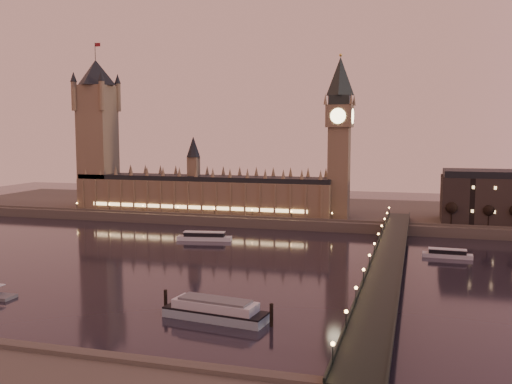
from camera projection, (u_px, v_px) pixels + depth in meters
ground at (187, 263)px, 267.37m from camera, size 700.00×700.00×0.00m
far_embankment at (314, 212)px, 416.51m from camera, size 560.00×130.00×6.00m
palace_of_westminster at (202, 189)px, 391.76m from camera, size 180.00×26.62×52.00m
victoria_tower at (97, 125)px, 409.10m from camera, size 31.68×31.68×118.00m
big_ben at (340, 127)px, 361.46m from camera, size 17.68×17.68×104.00m
westminster_bridge at (387, 263)px, 241.61m from camera, size 13.20×260.00×15.30m
bare_tree_0 at (454, 211)px, 335.97m from camera, size 5.75×5.75×11.69m
bare_tree_1 at (485, 212)px, 331.25m from camera, size 5.75×5.75×11.69m
cruise_boat_a at (204, 236)px, 322.45m from camera, size 31.52×11.69×4.93m
cruise_boat_b at (447, 254)px, 277.90m from camera, size 23.74×6.55×4.36m
moored_barge at (215, 310)px, 186.12m from camera, size 39.94×14.29×7.38m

